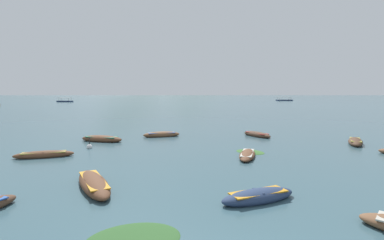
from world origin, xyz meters
The scene contains 17 objects.
ground_plane centered at (0.00, 1500.00, 0.00)m, with size 6000.00×6000.00×0.00m, color #385660.
mountain_0 centered at (-1203.52, 1769.37, 233.09)m, with size 1805.64×1805.64×466.18m, color slate.
mountain_1 centered at (-636.36, 2068.61, 178.48)m, with size 1102.67×1102.67×356.95m, color slate.
mountain_2 centered at (-93.98, 2037.16, 98.22)m, with size 801.41×801.41×196.45m, color slate.
rowboat_1 centered at (-9.91, 19.82, 0.21)m, with size 4.21×2.24×0.68m.
rowboat_2 centered at (1.28, 5.80, 0.18)m, with size 3.46×2.33×0.59m.
rowboat_4 centered at (-4.87, 22.78, 0.20)m, with size 3.87×2.23×0.64m.
rowboat_5 centered at (-11.60, 13.32, 0.17)m, with size 3.89×2.12×0.55m.
rowboat_6 centered at (4.75, 23.17, 0.18)m, with size 2.81×3.71×0.59m.
rowboat_7 centered at (12.27, 18.94, 0.20)m, with size 2.62×3.93×0.64m.
rowboat_9 centered at (2.18, 13.73, 0.15)m, with size 1.93×3.94×0.48m.
rowboat_11 centered at (-5.90, 7.19, 0.20)m, with size 3.25×4.42×0.63m.
ferry_0 centered at (-72.34, 142.95, 0.45)m, with size 8.78×4.84×2.54m.
ferry_1 centered at (52.27, 173.19, 0.45)m, with size 9.91×4.96×2.54m.
mooring_buoy centered at (-9.75, 16.53, 0.10)m, with size 0.44×0.44×0.99m.
weed_patch_0 centered at (-3.03, 2.66, 0.00)m, with size 2.84×2.14×0.14m, color #2D5628.
weed_patch_2 centered at (2.68, 15.38, 0.00)m, with size 2.25×1.69×0.14m, color #38662D.
Camera 1 is at (-1.10, -5.22, 4.26)m, focal length 26.42 mm.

